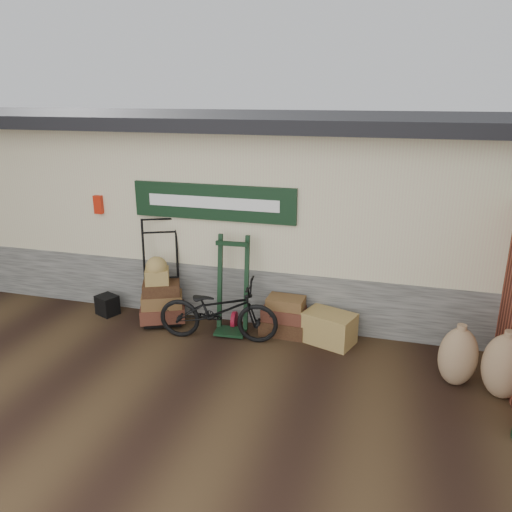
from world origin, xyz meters
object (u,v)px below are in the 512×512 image
at_px(porter_trolley, 161,271).
at_px(bicycle, 218,307).
at_px(suitcase_stack, 284,315).
at_px(wicker_hamper, 329,328).
at_px(black_trunk, 107,305).
at_px(green_barrow, 232,285).

relative_size(porter_trolley, bicycle, 0.94).
relative_size(suitcase_stack, wicker_hamper, 0.97).
height_order(suitcase_stack, wicker_hamper, suitcase_stack).
xyz_separation_m(wicker_hamper, black_trunk, (-3.71, -0.01, -0.07)).
relative_size(wicker_hamper, black_trunk, 2.19).
bearing_deg(wicker_hamper, bicycle, -167.95).
bearing_deg(porter_trolley, black_trunk, 161.21).
distance_m(wicker_hamper, bicycle, 1.68).
bearing_deg(wicker_hamper, black_trunk, -179.91).
relative_size(porter_trolley, suitcase_stack, 2.44).
distance_m(porter_trolley, green_barrow, 1.24).
relative_size(green_barrow, suitcase_stack, 2.19).
xyz_separation_m(suitcase_stack, wicker_hamper, (0.71, -0.10, -0.07)).
relative_size(black_trunk, bicycle, 0.18).
bearing_deg(bicycle, suitcase_stack, -70.88).
bearing_deg(green_barrow, black_trunk, 175.92).
xyz_separation_m(suitcase_stack, black_trunk, (-3.00, -0.11, -0.14)).
relative_size(porter_trolley, wicker_hamper, 2.35).
relative_size(wicker_hamper, bicycle, 0.40).
bearing_deg(green_barrow, wicker_hamper, -3.38).
xyz_separation_m(porter_trolley, black_trunk, (-0.99, -0.09, -0.68)).
height_order(porter_trolley, black_trunk, porter_trolley).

